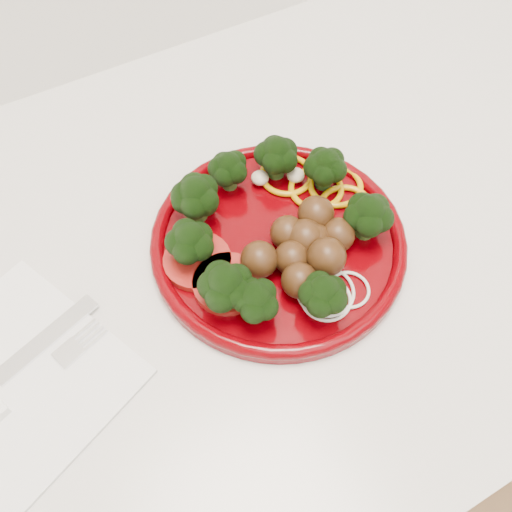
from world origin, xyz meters
TOP-DOWN VIEW (x-y plane):
  - counter at (0.00, 1.70)m, footprint 2.40×0.60m
  - plate at (-0.14, 1.67)m, footprint 0.24×0.24m
  - napkin at (-0.40, 1.66)m, footprint 0.23×0.23m

SIDE VIEW (x-z plane):
  - counter at x=0.00m, z-range 0.00..0.90m
  - napkin at x=-0.40m, z-range 0.90..0.90m
  - plate at x=-0.14m, z-range 0.89..0.95m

